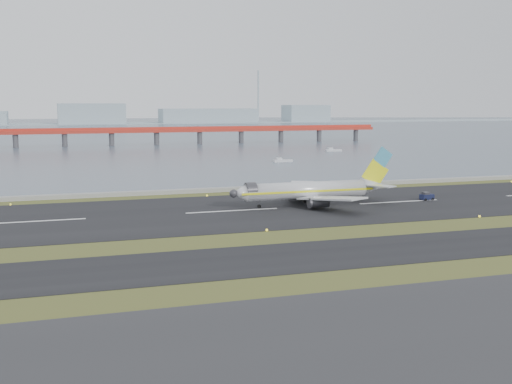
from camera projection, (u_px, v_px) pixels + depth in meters
ground at (281, 240)px, 107.22m from camera, size 1000.00×1000.00×0.00m
apron_strip at (501, 367)px, 55.41m from camera, size 1000.00×50.00×0.10m
taxiway_strip at (309, 256)px, 95.91m from camera, size 1000.00×18.00×0.10m
runway_strip at (232, 211)px, 135.47m from camera, size 1000.00×45.00×0.10m
seawall at (200, 191)px, 163.66m from camera, size 1000.00×2.50×1.00m
bay_water at (93, 130)px, 540.45m from camera, size 1400.00×800.00×1.30m
red_pier at (156, 131)px, 347.79m from camera, size 260.00×5.00×10.20m
far_shoreline at (95, 118)px, 694.48m from camera, size 1400.00×80.00×60.50m
airliner at (313, 190)px, 142.55m from camera, size 38.52×32.89×12.80m
pushback_tug at (427, 196)px, 150.35m from camera, size 3.33×2.22×2.00m
workboat_near at (282, 161)px, 247.19m from camera, size 7.41×2.42×1.79m
workboat_far at (333, 150)px, 301.42m from camera, size 7.71×2.86×1.84m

